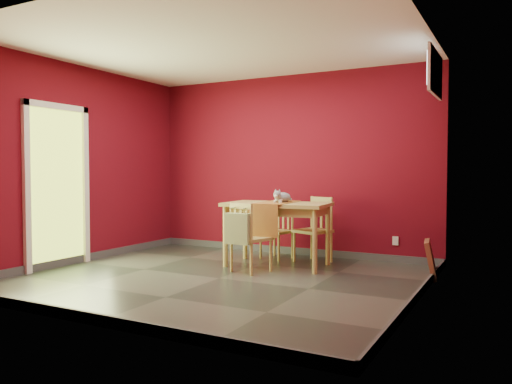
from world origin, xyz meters
The scene contains 13 objects.
ground centered at (0.00, 0.00, 0.00)m, with size 4.50×4.50×0.00m, color #2D342D.
room_shell centered at (0.00, 0.00, 0.05)m, with size 4.50×4.50×4.50m.
doorway centered at (-2.23, -0.40, 1.12)m, with size 0.06×1.01×2.13m.
window centered at (2.23, 1.00, 2.35)m, with size 0.05×0.90×0.50m.
outlet_plate centered at (1.60, 1.99, 0.30)m, with size 0.08×0.01×0.12m, color silver.
dining_table centered at (0.27, 1.01, 0.73)m, with size 1.41×0.91×0.84m.
table_runner centered at (0.27, 0.88, 0.77)m, with size 0.48×0.87×0.42m.
chair_far_left centered at (0.03, 1.56, 0.41)m, with size 0.45×0.45×0.81m.
chair_far_right centered at (0.60, 1.54, 0.46)m, with size 0.54×0.54×0.90m.
chair_near centered at (0.14, 0.47, 0.44)m, with size 0.50×0.50×0.87m.
tote_bag centered at (0.10, 0.27, 0.56)m, with size 0.31×0.19×0.44m.
cat centered at (0.33, 1.04, 0.93)m, with size 0.20×0.38×0.19m, color slate, non-canonical shape.
picture_frame centered at (2.19, 1.15, 0.22)m, with size 0.21×0.46×0.45m.
Camera 1 is at (3.09, -4.91, 1.25)m, focal length 35.00 mm.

